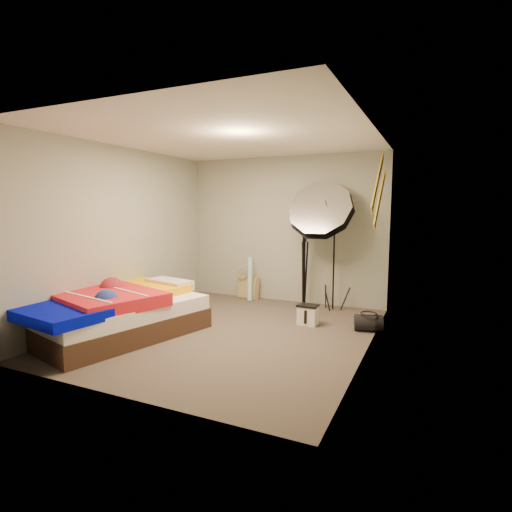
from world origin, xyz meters
The scene contains 15 objects.
floor centered at (0.00, 0.00, 0.00)m, with size 4.00×4.00×0.00m, color brown.
ceiling centered at (0.00, 0.00, 2.50)m, with size 4.00×4.00×0.00m, color silver.
wall_back centered at (0.00, 2.00, 1.25)m, with size 3.50×3.50×0.00m, color gray.
wall_front centered at (0.00, -2.00, 1.25)m, with size 3.50×3.50×0.00m, color gray.
wall_left centered at (-1.75, 0.00, 1.25)m, with size 4.00×4.00×0.00m, color gray.
wall_right centered at (1.75, 0.00, 1.25)m, with size 4.00×4.00×0.00m, color gray.
tote_bag centered at (-0.64, 1.90, 0.20)m, with size 0.40×0.12×0.40m, color tan.
wrapping_roll centered at (-0.55, 1.76, 0.38)m, with size 0.09×0.09×0.77m, color #5EB0C8.
camera_case centered at (0.83, 0.75, 0.13)m, with size 0.26×0.19×0.26m, color white.
duffel_bag centered at (1.65, 0.80, 0.11)m, with size 0.22×0.22×0.36m, color black.
wall_stripe_upper centered at (1.73, 0.60, 1.95)m, with size 0.02×1.10×0.10m, color gold.
wall_stripe_lower centered at (1.73, 0.85, 1.75)m, with size 0.02×1.10×0.10m, color gold.
bed centered at (-1.29, -0.70, 0.30)m, with size 1.89×2.42×0.60m.
photo_umbrella centered at (0.77, 1.61, 1.56)m, with size 1.26×0.95×2.17m.
camera_tripod centered at (0.47, 1.70, 0.68)m, with size 0.08×0.08×1.19m.
Camera 1 is at (2.42, -4.50, 1.63)m, focal length 28.00 mm.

